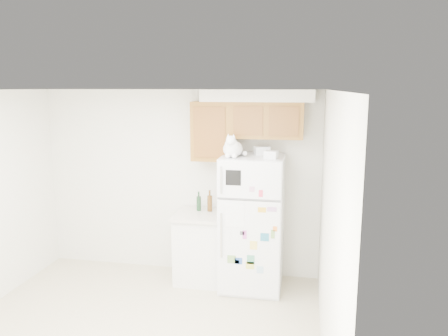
% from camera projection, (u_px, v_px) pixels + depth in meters
% --- Properties ---
extents(room_shell, '(3.84, 4.04, 2.52)m').
position_uv_depth(room_shell, '(139.00, 178.00, 4.18)').
color(room_shell, silver).
rests_on(room_shell, ground_plane).
extents(refrigerator, '(0.76, 0.78, 1.70)m').
position_uv_depth(refrigerator, '(252.00, 223.00, 5.47)').
color(refrigerator, white).
rests_on(refrigerator, ground_plane).
extents(base_counter, '(0.64, 0.64, 0.92)m').
position_uv_depth(base_counter, '(200.00, 246.00, 5.74)').
color(base_counter, white).
rests_on(base_counter, ground_plane).
extents(cat, '(0.29, 0.42, 0.30)m').
position_uv_depth(cat, '(233.00, 148.00, 5.23)').
color(cat, white).
rests_on(cat, refrigerator).
extents(storage_box_back, '(0.21, 0.18, 0.10)m').
position_uv_depth(storage_box_back, '(262.00, 151.00, 5.43)').
color(storage_box_back, white).
rests_on(storage_box_back, refrigerator).
extents(storage_box_front, '(0.17, 0.14, 0.09)m').
position_uv_depth(storage_box_front, '(271.00, 155.00, 5.13)').
color(storage_box_front, white).
rests_on(storage_box_front, refrigerator).
extents(bottle_green, '(0.06, 0.06, 0.26)m').
position_uv_depth(bottle_green, '(199.00, 201.00, 5.75)').
color(bottle_green, '#19381E').
rests_on(bottle_green, base_counter).
extents(bottle_amber, '(0.07, 0.07, 0.28)m').
position_uv_depth(bottle_amber, '(210.00, 201.00, 5.72)').
color(bottle_amber, '#593814').
rests_on(bottle_amber, base_counter).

